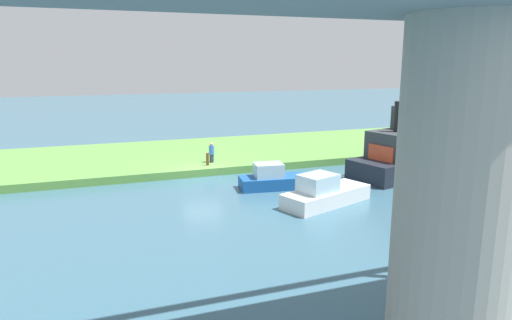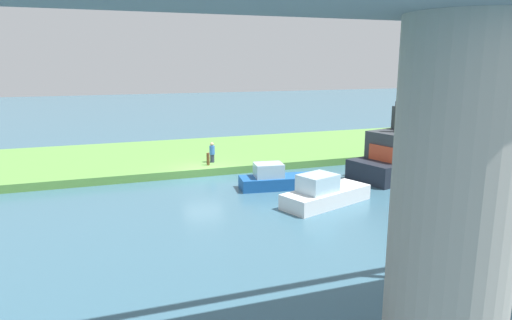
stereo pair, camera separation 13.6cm
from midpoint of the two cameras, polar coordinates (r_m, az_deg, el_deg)
The scene contains 8 objects.
ground_plane at distance 29.34m, azimuth -6.86°, elevation -2.13°, with size 160.00×160.00×0.00m, color #386075.
grassy_bank at distance 35.01m, azimuth -9.11°, elevation 0.57°, with size 80.00×12.00×0.50m, color #5B9342.
bridge_pylon at distance 11.49m, azimuth 23.64°, elevation -4.54°, with size 2.85×2.85×8.25m, color #9E998E.
person_on_bank at distance 31.06m, azimuth -5.74°, elevation 0.97°, with size 0.44×0.44×1.39m.
mooring_post at distance 30.27m, azimuth -6.24°, elevation 0.11°, with size 0.20×0.20×0.83m, color brown.
motorboat_red at distance 31.69m, azimuth 19.61°, elevation 1.65°, with size 10.00×5.47×4.86m.
motorboat_white at distance 26.50m, azimuth 2.37°, elevation -2.42°, with size 4.67×2.16×1.50m.
skiff_small at distance 23.68m, azimuth 8.41°, elevation -4.17°, with size 5.37×3.41×1.69m.
Camera 1 is at (6.38, 27.70, 7.24)m, focal length 31.79 mm.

